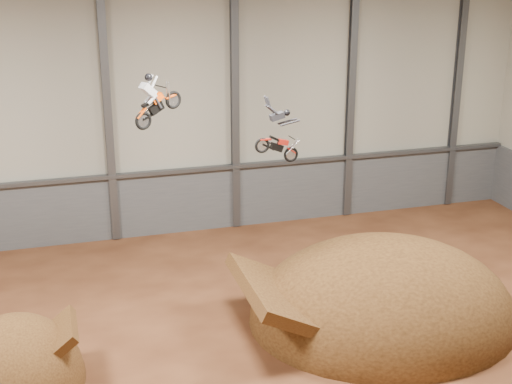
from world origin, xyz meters
TOP-DOWN VIEW (x-y plane):
  - floor at (0.00, 0.00)m, footprint 40.00×40.00m
  - back_wall at (0.00, 15.00)m, footprint 40.00×0.10m
  - lower_band_back at (0.00, 14.90)m, footprint 39.80×0.18m
  - steel_rail at (0.00, 14.75)m, footprint 39.80×0.35m
  - steel_column_2 at (-3.33, 14.80)m, footprint 0.40×0.36m
  - steel_column_3 at (3.33, 14.80)m, footprint 0.40×0.36m
  - steel_column_4 at (10.00, 14.80)m, footprint 0.40×0.36m
  - steel_column_5 at (16.67, 14.80)m, footprint 0.40×0.36m
  - takeoff_ramp at (-8.15, 2.15)m, footprint 4.90×5.65m
  - landing_ramp at (6.61, 2.93)m, footprint 11.40×10.09m
  - fmx_rider_a at (-2.03, 5.26)m, footprint 2.90×1.93m
  - fmx_rider_b at (1.94, 3.54)m, footprint 3.08×0.87m

SIDE VIEW (x-z plane):
  - floor at x=0.00m, z-range 0.00..0.00m
  - takeoff_ramp at x=-8.15m, z-range -2.45..2.45m
  - landing_ramp at x=6.61m, z-range -3.29..3.29m
  - lower_band_back at x=0.00m, z-range 0.00..3.50m
  - steel_rail at x=0.00m, z-range 3.45..3.65m
  - back_wall at x=0.00m, z-range 0.00..14.00m
  - steel_column_2 at x=-3.33m, z-range 0.05..13.95m
  - steel_column_3 at x=3.33m, z-range 0.05..13.95m
  - steel_column_4 at x=10.00m, z-range 0.05..13.95m
  - steel_column_5 at x=16.67m, z-range 0.05..13.95m
  - fmx_rider_b at x=1.94m, z-range 6.87..9.73m
  - fmx_rider_a at x=-2.03m, z-range 8.30..11.00m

